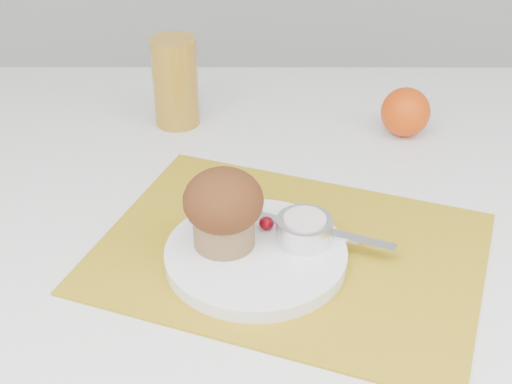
{
  "coord_description": "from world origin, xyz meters",
  "views": [
    {
      "loc": [
        -0.03,
        -0.81,
        1.28
      ],
      "look_at": [
        -0.03,
        -0.06,
        0.8
      ],
      "focal_mm": 50.0,
      "sensor_mm": 36.0,
      "label": 1
    }
  ],
  "objects_px": {
    "plate": "(256,255)",
    "orange": "(405,112)",
    "muffin": "(223,208)",
    "table": "(276,366)",
    "juice_glass": "(175,82)"
  },
  "relations": [
    {
      "from": "plate",
      "to": "muffin",
      "type": "height_order",
      "value": "muffin"
    },
    {
      "from": "muffin",
      "to": "orange",
      "type": "bearing_deg",
      "value": 49.51
    },
    {
      "from": "table",
      "to": "orange",
      "type": "bearing_deg",
      "value": 34.48
    },
    {
      "from": "table",
      "to": "orange",
      "type": "height_order",
      "value": "orange"
    },
    {
      "from": "plate",
      "to": "muffin",
      "type": "distance_m",
      "value": 0.07
    },
    {
      "from": "juice_glass",
      "to": "orange",
      "type": "bearing_deg",
      "value": -6.08
    },
    {
      "from": "plate",
      "to": "orange",
      "type": "relative_size",
      "value": 2.82
    },
    {
      "from": "orange",
      "to": "table",
      "type": "bearing_deg",
      "value": -145.52
    },
    {
      "from": "orange",
      "to": "muffin",
      "type": "height_order",
      "value": "muffin"
    },
    {
      "from": "table",
      "to": "muffin",
      "type": "relative_size",
      "value": 12.33
    },
    {
      "from": "table",
      "to": "orange",
      "type": "relative_size",
      "value": 15.68
    },
    {
      "from": "plate",
      "to": "juice_glass",
      "type": "xyz_separation_m",
      "value": [
        -0.13,
        0.37,
        0.06
      ]
    },
    {
      "from": "plate",
      "to": "orange",
      "type": "distance_m",
      "value": 0.4
    },
    {
      "from": "orange",
      "to": "muffin",
      "type": "distance_m",
      "value": 0.41
    },
    {
      "from": "plate",
      "to": "juice_glass",
      "type": "distance_m",
      "value": 0.39
    }
  ]
}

